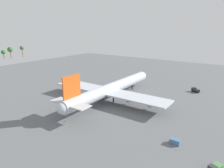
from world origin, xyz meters
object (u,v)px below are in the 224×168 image
at_px(cargo_airplane, 111,89).
at_px(cargo_container_fore, 175,141).
at_px(pushback_tractor, 215,168).
at_px(safety_cone_nose, 137,84).
at_px(safety_cone_tail, 66,121).
at_px(cargo_loader, 195,90).
at_px(catering_truck, 84,85).

bearing_deg(cargo_airplane, cargo_container_fore, -118.80).
height_order(pushback_tractor, safety_cone_nose, pushback_tractor).
xyz_separation_m(cargo_airplane, pushback_tractor, (-28.69, -52.52, -4.55)).
bearing_deg(cargo_container_fore, pushback_tractor, -118.13).
height_order(cargo_airplane, safety_cone_tail, cargo_airplane).
xyz_separation_m(pushback_tractor, cargo_loader, (65.97, 20.62, 0.15)).
relative_size(cargo_airplane, safety_cone_tail, 87.37).
bearing_deg(cargo_loader, safety_cone_nose, 98.41).
xyz_separation_m(safety_cone_nose, safety_cone_tail, (-63.03, -3.24, 0.06)).
relative_size(catering_truck, cargo_loader, 0.99).
height_order(cargo_airplane, catering_truck, cargo_airplane).
height_order(catering_truck, safety_cone_tail, catering_truck).
relative_size(catering_truck, cargo_container_fore, 1.57).
distance_m(pushback_tractor, cargo_container_fore, 14.07).
distance_m(catering_truck, safety_cone_tail, 47.02).
xyz_separation_m(cargo_loader, safety_cone_nose, (-5.14, 34.75, -0.85)).
relative_size(catering_truck, safety_cone_nose, 7.35).
height_order(catering_truck, cargo_container_fore, catering_truck).
distance_m(cargo_airplane, safety_cone_tail, 31.33).
bearing_deg(catering_truck, cargo_container_fore, -114.25).
bearing_deg(cargo_loader, catering_truck, 116.85).
xyz_separation_m(cargo_loader, safety_cone_tail, (-68.17, 31.51, -0.79)).
bearing_deg(safety_cone_tail, cargo_airplane, 0.72).
relative_size(catering_truck, safety_cone_tail, 6.24).
xyz_separation_m(catering_truck, cargo_loader, (29.44, -58.15, 0.01)).
relative_size(cargo_airplane, safety_cone_nose, 102.93).
relative_size(cargo_loader, safety_cone_tail, 6.28).
height_order(catering_truck, cargo_loader, catering_truck).
distance_m(catering_truck, cargo_container_fore, 72.79).
bearing_deg(cargo_airplane, safety_cone_tail, -179.28).
height_order(pushback_tractor, catering_truck, catering_truck).
bearing_deg(safety_cone_nose, cargo_airplane, -174.92).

